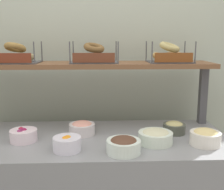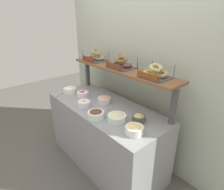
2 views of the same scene
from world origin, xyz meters
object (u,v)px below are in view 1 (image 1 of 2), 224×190
Objects in this scene: bowl_chocolate_spread at (124,145)px; bagel_basket_cinnamon_raisin at (94,56)px; bowl_fruit_salad at (67,143)px; serving_spoon_by_edge at (116,144)px; bagel_basket_sesame at (169,55)px; bowl_beet_salad at (23,135)px; bowl_lox_spread at (82,128)px; bowl_scallion_spread at (155,136)px; bowl_hummus at (174,127)px; bagel_basket_everything at (15,56)px; bowl_egg_salad at (205,137)px.

bagel_basket_cinnamon_raisin is (-0.16, 0.51, 0.43)m from bowl_chocolate_spread.
bowl_fruit_salad reaches higher than serving_spoon_by_edge.
bowl_beet_salad is at bearing -161.13° from bagel_basket_sesame.
bowl_lox_spread is 0.28m from serving_spoon_by_edge.
bagel_basket_cinnamon_raisin is at bearing 107.31° from bowl_chocolate_spread.
bowl_scallion_spread is 1.40× the size of bowl_hummus.
bowl_chocolate_spread reaches higher than bowl_scallion_spread.
bowl_beet_salad is 1.11× the size of bowl_hummus.
bowl_fruit_salad is 0.74m from bagel_basket_everything.
bowl_scallion_spread is at bearing 173.26° from bowl_egg_salad.
bowl_scallion_spread is 1.31× the size of bowl_fruit_salad.
bowl_scallion_spread is 0.28m from bowl_egg_salad.
bowl_scallion_spread reaches higher than serving_spoon_by_edge.
bowl_chocolate_spread reaches higher than bowl_hummus.
bowl_scallion_spread is 0.46m from bowl_lox_spread.
bowl_lox_spread is 0.49m from bagel_basket_cinnamon_raisin.
bagel_basket_everything is at bearing -179.26° from bagel_basket_cinnamon_raisin.
bagel_basket_sesame is at bearing 18.87° from bowl_beet_salad.
bowl_beet_salad is at bearing -70.79° from bagel_basket_everything.
serving_spoon_by_edge is at bearing -8.61° from bowl_beet_salad.
bagel_basket_everything is at bearing 143.43° from bowl_chocolate_spread.
bowl_scallion_spread is 1.14× the size of bowl_egg_salad.
bowl_chocolate_spread is (0.57, -0.19, 0.01)m from bowl_beet_salad.
bagel_basket_cinnamon_raisin is (-0.12, 0.39, 0.47)m from serving_spoon_by_edge.
bowl_egg_salad is at bearing -5.35° from bowl_beet_salad.
bagel_basket_sesame is at bearing 106.70° from bowl_egg_salad.
bowl_egg_salad reaches higher than bowl_lox_spread.
bowl_hummus is at bearing -0.13° from bowl_lox_spread.
bowl_hummus is 0.82× the size of serving_spoon_by_edge.
bagel_basket_sesame reaches higher than bowl_fruit_salad.
bowl_hummus is at bearing 26.03° from serving_spoon_by_edge.
bowl_scallion_spread is at bearing -4.85° from bowl_beet_salad.
bowl_hummus is at bearing -90.38° from bagel_basket_sesame.
bowl_lox_spread reaches higher than serving_spoon_by_edge.
bowl_scallion_spread is at bearing 10.00° from bowl_fruit_salad.
bagel_basket_sesame is at bearing 89.62° from bowl_hummus.
bowl_scallion_spread is at bearing -132.03° from bowl_hummus.
bowl_chocolate_spread is 0.12m from serving_spoon_by_edge.
bowl_egg_salad is at bearing -1.84° from serving_spoon_by_edge.
bowl_lox_spread is at bearing 128.14° from bowl_chocolate_spread.
bagel_basket_sesame reaches higher than bowl_lox_spread.
bowl_hummus is at bearing 47.97° from bowl_scallion_spread.
bowl_lox_spread is at bearing -24.62° from bagel_basket_everything.
bowl_chocolate_spread is at bearing -168.26° from bowl_egg_salad.
bowl_beet_salad is at bearing 150.80° from bowl_fruit_salad.
bagel_basket_everything is 1.06× the size of bagel_basket_sesame.
bowl_egg_salad reaches higher than bowl_beet_salad.
bowl_egg_salad is 1.29m from bagel_basket_everything.
bowl_fruit_salad is at bearing -103.85° from bowl_lox_spread.
bowl_lox_spread is 0.58m from bowl_hummus.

